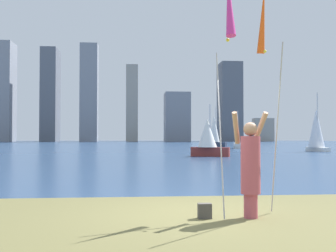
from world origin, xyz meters
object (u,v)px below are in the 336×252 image
(person, at_px, (250,165))
(sailboat_6, at_px, (238,145))
(sailboat_0, at_px, (214,131))
(sailboat_2, at_px, (316,130))
(sailboat_3, at_px, (208,137))
(bag, at_px, (205,211))
(kite_flag_left, at_px, (229,11))
(kite_flag_right, at_px, (263,25))

(person, relative_size, sailboat_6, 0.42)
(person, bearing_deg, sailboat_0, 63.85)
(sailboat_2, xyz_separation_m, sailboat_3, (-12.04, -8.30, -0.62))
(bag, bearing_deg, kite_flag_left, -63.81)
(kite_flag_left, relative_size, bag, 15.75)
(person, relative_size, sailboat_3, 0.51)
(person, distance_m, bag, 1.15)
(kite_flag_left, bearing_deg, kite_flag_right, 53.44)
(kite_flag_left, xyz_separation_m, bag, (-0.30, 0.61, -3.38))
(kite_flag_left, bearing_deg, sailboat_3, 80.40)
(sailboat_2, distance_m, sailboat_6, 11.25)
(bag, relative_size, sailboat_3, 0.07)
(kite_flag_left, relative_size, sailboat_3, 1.11)
(kite_flag_right, bearing_deg, sailboat_0, 79.75)
(person, xyz_separation_m, sailboat_3, (3.19, 21.37, 0.49))
(bag, bearing_deg, sailboat_3, 79.35)
(kite_flag_right, height_order, sailboat_2, sailboat_2)
(bag, distance_m, sailboat_3, 21.76)
(sailboat_0, bearing_deg, sailboat_3, -102.40)
(person, height_order, bag, person)
(kite_flag_right, bearing_deg, sailboat_6, 75.99)
(kite_flag_left, distance_m, sailboat_6, 41.69)
(person, distance_m, sailboat_0, 49.07)
(sailboat_0, height_order, sailboat_3, sailboat_0)
(person, xyz_separation_m, kite_flag_left, (-0.52, -0.59, 2.57))
(person, relative_size, sailboat_0, 0.34)
(sailboat_0, bearing_deg, kite_flag_left, -101.15)
(sailboat_0, distance_m, sailboat_2, 19.53)
(sailboat_3, relative_size, sailboat_6, 0.84)
(sailboat_3, bearing_deg, kite_flag_left, -99.60)
(person, bearing_deg, sailboat_6, 60.09)
(sailboat_3, bearing_deg, kite_flag_right, -97.39)
(sailboat_6, bearing_deg, person, -104.44)
(bag, bearing_deg, sailboat_6, 74.44)
(kite_flag_right, xyz_separation_m, sailboat_6, (9.67, 38.75, -3.35))
(sailboat_3, bearing_deg, sailboat_6, 68.97)
(bag, bearing_deg, sailboat_2, 61.56)
(kite_flag_left, distance_m, sailboat_0, 49.75)
(person, bearing_deg, kite_flag_right, 42.07)
(sailboat_0, distance_m, sailboat_6, 8.88)
(kite_flag_right, height_order, sailboat_0, sailboat_0)
(sailboat_0, relative_size, sailboat_2, 0.99)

